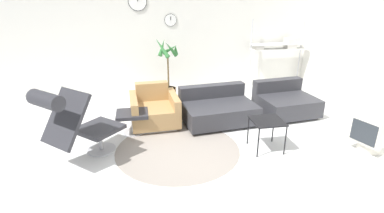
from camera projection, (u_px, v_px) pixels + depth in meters
ground_plane at (194, 142)px, 4.92m from camera, size 12.00×12.00×0.00m
wall_back at (171, 33)px, 7.07m from camera, size 12.00×0.09×2.80m
round_rug at (178, 149)px, 4.71m from camera, size 1.94×1.94×0.01m
lounge_chair at (74, 119)px, 4.13m from camera, size 1.18×1.22×1.17m
ottoman at (132, 117)px, 5.15m from camera, size 0.54×0.46×0.39m
armchair_red at (154, 111)px, 5.51m from camera, size 0.89×0.91×0.72m
couch_low at (218, 110)px, 5.63m from camera, size 1.41×1.09×0.63m
couch_second at (285, 103)px, 5.99m from camera, size 1.15×1.06×0.63m
side_table at (267, 123)px, 4.57m from camera, size 0.47×0.47×0.49m
crt_television at (372, 132)px, 4.57m from camera, size 0.59×0.58×0.56m
potted_plant at (168, 75)px, 6.76m from camera, size 0.56×0.57×1.39m
shelf_unit at (279, 46)px, 7.37m from camera, size 1.40×0.28×1.70m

